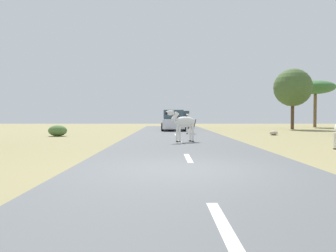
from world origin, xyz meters
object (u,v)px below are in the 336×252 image
(car_0, at_px, (181,120))
(tree_2, at_px, (315,88))
(rock_1, at_px, (274,133))
(car_1, at_px, (173,121))
(tree_3, at_px, (293,88))
(bush_0, at_px, (58,131))
(zebra_0, at_px, (190,122))
(zebra_2, at_px, (183,122))

(car_0, relative_size, tree_2, 0.84)
(rock_1, bearing_deg, car_1, 137.89)
(car_0, height_order, tree_3, tree_3)
(car_1, relative_size, tree_3, 0.75)
(tree_3, xyz_separation_m, rock_1, (-4.86, -9.23, -3.83))
(tree_2, distance_m, bush_0, 28.66)
(car_0, relative_size, rock_1, 7.66)
(tree_3, bearing_deg, tree_2, 49.20)
(car_0, distance_m, tree_3, 11.30)
(car_1, height_order, tree_3, tree_3)
(tree_2, distance_m, tree_3, 7.11)
(car_0, bearing_deg, zebra_0, 91.91)
(rock_1, bearing_deg, car_0, 116.21)
(car_1, distance_m, rock_1, 8.95)
(zebra_0, bearing_deg, zebra_2, 102.67)
(zebra_2, bearing_deg, rock_1, -70.75)
(zebra_0, relative_size, rock_1, 2.56)
(bush_0, bearing_deg, car_1, 42.47)
(car_1, bearing_deg, tree_3, 16.46)
(zebra_2, distance_m, tree_3, 19.32)
(tree_3, xyz_separation_m, bush_0, (-19.07, -10.19, -3.64))
(car_0, bearing_deg, bush_0, 57.24)
(tree_2, xyz_separation_m, bush_0, (-23.71, -15.57, -4.09))
(zebra_0, distance_m, bush_0, 8.82)
(tree_2, bearing_deg, car_0, -168.95)
(zebra_2, height_order, bush_0, zebra_2)
(zebra_2, xyz_separation_m, tree_2, (15.93, 20.77, 3.44))
(car_0, relative_size, car_1, 1.00)
(car_0, height_order, tree_2, tree_2)
(zebra_0, xyz_separation_m, bush_0, (-8.62, -1.78, -0.55))
(car_1, height_order, bush_0, car_1)
(tree_3, distance_m, bush_0, 21.93)
(zebra_2, xyz_separation_m, rock_1, (6.43, 6.16, -0.84))
(zebra_0, distance_m, tree_2, 20.75)
(tree_2, bearing_deg, rock_1, -123.04)
(zebra_2, distance_m, rock_1, 8.94)
(tree_3, bearing_deg, car_0, 167.22)
(car_0, distance_m, car_1, 5.72)
(zebra_2, relative_size, rock_1, 2.78)
(car_0, xyz_separation_m, tree_3, (10.59, -2.40, 3.14))
(zebra_2, xyz_separation_m, tree_3, (11.29, 15.39, 2.99))
(bush_0, bearing_deg, rock_1, 3.88)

